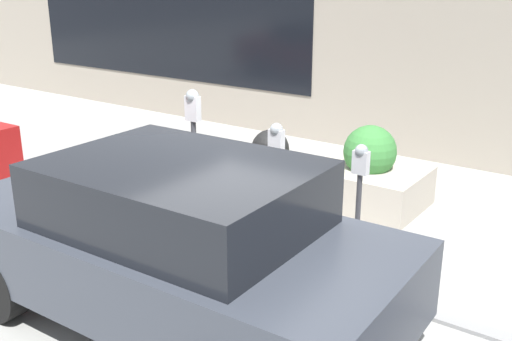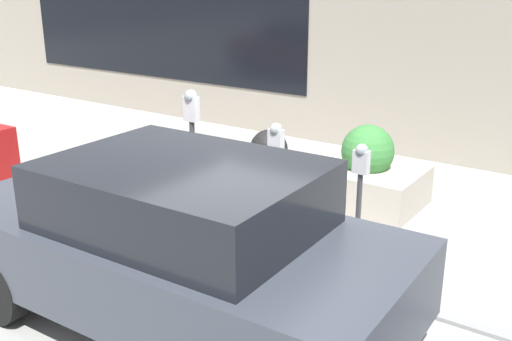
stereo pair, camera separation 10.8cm
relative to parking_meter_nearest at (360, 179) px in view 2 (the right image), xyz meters
The scene contains 9 objects.
ground_plane 1.50m from the parking_meter_nearest, 20.75° to the left, with size 40.00×40.00×0.00m, color #999993.
curb_strip 1.51m from the parking_meter_nearest, 24.36° to the left, with size 24.50×0.16×0.04m.
building_facade 4.25m from the parking_meter_nearest, 75.07° to the right, with size 24.50×0.17×3.21m.
parking_meter_nearest is the anchor object (origin of this frame).
parking_meter_second 1.05m from the parking_meter_nearest, ahead, with size 0.17×0.14×1.37m.
parking_meter_middle 2.23m from the parking_meter_nearest, ahead, with size 0.19×0.16×1.62m.
planter_box 1.87m from the parking_meter_nearest, 68.23° to the right, with size 1.41×1.15×1.07m.
parked_car_middle 2.06m from the parking_meter_nearest, 67.39° to the left, with size 4.13×1.89×1.50m.
trash_bin 1.69m from the parking_meter_nearest, 22.48° to the right, with size 0.52×0.52×1.10m.
Camera 2 is at (-3.44, 4.84, 2.93)m, focal length 42.00 mm.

